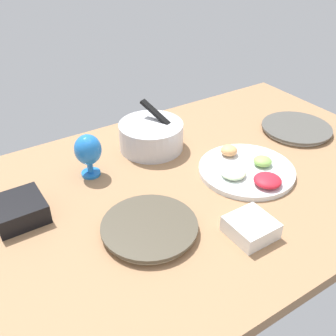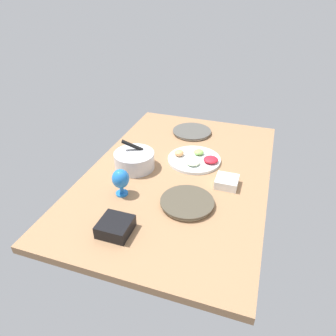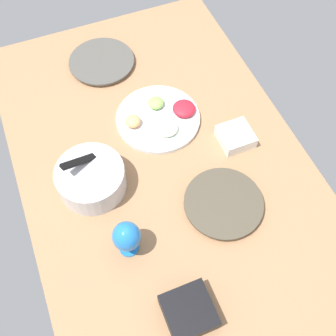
{
  "view_description": "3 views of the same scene",
  "coord_description": "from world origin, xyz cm",
  "px_view_note": "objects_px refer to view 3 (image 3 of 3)",
  "views": [
    {
      "loc": [
        -68.61,
        -85.85,
        77.59
      ],
      "look_at": [
        -10.49,
        4.24,
        5.74
      ],
      "focal_mm": 42.16,
      "sensor_mm": 36.0,
      "label": 1
    },
    {
      "loc": [
        -148.07,
        -43.1,
        101.23
      ],
      "look_at": [
        -6.31,
        4.47,
        5.74
      ],
      "focal_mm": 33.08,
      "sensor_mm": 36.0,
      "label": 2
    },
    {
      "loc": [
        -79.93,
        28.6,
        131.08
      ],
      "look_at": [
        -9.75,
        0.34,
        5.74
      ],
      "focal_mm": 44.43,
      "sensor_mm": 36.0,
      "label": 3
    }
  ],
  "objects_px": {
    "square_bowl_white": "(236,136)",
    "mixing_bowl": "(91,178)",
    "fruit_platter": "(160,118)",
    "hurricane_glass_blue": "(127,237)",
    "dinner_plate_left": "(223,204)",
    "dinner_plate_right": "(102,62)",
    "square_bowl_black": "(189,311)"
  },
  "relations": [
    {
      "from": "mixing_bowl",
      "to": "dinner_plate_right",
      "type": "bearing_deg",
      "value": -20.2
    },
    {
      "from": "mixing_bowl",
      "to": "square_bowl_black",
      "type": "height_order",
      "value": "mixing_bowl"
    },
    {
      "from": "dinner_plate_left",
      "to": "square_bowl_black",
      "type": "relative_size",
      "value": 1.92
    },
    {
      "from": "hurricane_glass_blue",
      "to": "square_bowl_black",
      "type": "distance_m",
      "value": 0.29
    },
    {
      "from": "dinner_plate_right",
      "to": "hurricane_glass_blue",
      "type": "height_order",
      "value": "hurricane_glass_blue"
    },
    {
      "from": "dinner_plate_left",
      "to": "square_bowl_white",
      "type": "height_order",
      "value": "square_bowl_white"
    },
    {
      "from": "mixing_bowl",
      "to": "square_bowl_white",
      "type": "distance_m",
      "value": 0.56
    },
    {
      "from": "dinner_plate_left",
      "to": "fruit_platter",
      "type": "xyz_separation_m",
      "value": [
        0.43,
        0.07,
        0.0
      ]
    },
    {
      "from": "fruit_platter",
      "to": "hurricane_glass_blue",
      "type": "relative_size",
      "value": 2.16
    },
    {
      "from": "dinner_plate_left",
      "to": "mixing_bowl",
      "type": "distance_m",
      "value": 0.47
    },
    {
      "from": "dinner_plate_left",
      "to": "mixing_bowl",
      "type": "xyz_separation_m",
      "value": [
        0.24,
        0.4,
        0.04
      ]
    },
    {
      "from": "dinner_plate_right",
      "to": "square_bowl_black",
      "type": "height_order",
      "value": "square_bowl_black"
    },
    {
      "from": "mixing_bowl",
      "to": "hurricane_glass_blue",
      "type": "distance_m",
      "value": 0.27
    },
    {
      "from": "mixing_bowl",
      "to": "square_bowl_black",
      "type": "relative_size",
      "value": 1.67
    },
    {
      "from": "dinner_plate_right",
      "to": "fruit_platter",
      "type": "height_order",
      "value": "fruit_platter"
    },
    {
      "from": "dinner_plate_right",
      "to": "fruit_platter",
      "type": "xyz_separation_m",
      "value": [
        -0.38,
        -0.12,
        0.0
      ]
    },
    {
      "from": "hurricane_glass_blue",
      "to": "square_bowl_black",
      "type": "xyz_separation_m",
      "value": [
        -0.27,
        -0.1,
        -0.06
      ]
    },
    {
      "from": "square_bowl_white",
      "to": "hurricane_glass_blue",
      "type": "bearing_deg",
      "value": 116.37
    },
    {
      "from": "square_bowl_white",
      "to": "dinner_plate_left",
      "type": "bearing_deg",
      "value": 145.04
    },
    {
      "from": "fruit_platter",
      "to": "square_bowl_black",
      "type": "relative_size",
      "value": 2.3
    },
    {
      "from": "dinner_plate_right",
      "to": "dinner_plate_left",
      "type": "bearing_deg",
      "value": -166.85
    },
    {
      "from": "dinner_plate_right",
      "to": "mixing_bowl",
      "type": "relative_size",
      "value": 1.17
    },
    {
      "from": "dinner_plate_right",
      "to": "mixing_bowl",
      "type": "bearing_deg",
      "value": 159.8
    },
    {
      "from": "mixing_bowl",
      "to": "square_bowl_white",
      "type": "bearing_deg",
      "value": -91.18
    },
    {
      "from": "square_bowl_white",
      "to": "dinner_plate_right",
      "type": "bearing_deg",
      "value": 31.33
    },
    {
      "from": "square_bowl_white",
      "to": "mixing_bowl",
      "type": "bearing_deg",
      "value": 88.82
    },
    {
      "from": "hurricane_glass_blue",
      "to": "dinner_plate_right",
      "type": "bearing_deg",
      "value": -11.23
    },
    {
      "from": "hurricane_glass_blue",
      "to": "square_bowl_white",
      "type": "height_order",
      "value": "hurricane_glass_blue"
    },
    {
      "from": "dinner_plate_left",
      "to": "square_bowl_black",
      "type": "distance_m",
      "value": 0.39
    },
    {
      "from": "dinner_plate_right",
      "to": "mixing_bowl",
      "type": "distance_m",
      "value": 0.61
    },
    {
      "from": "dinner_plate_left",
      "to": "hurricane_glass_blue",
      "type": "height_order",
      "value": "hurricane_glass_blue"
    },
    {
      "from": "fruit_platter",
      "to": "square_bowl_white",
      "type": "distance_m",
      "value": 0.31
    }
  ]
}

